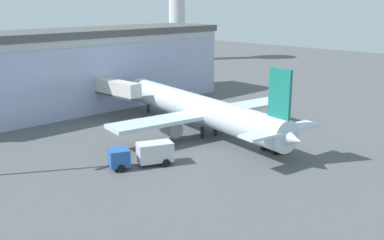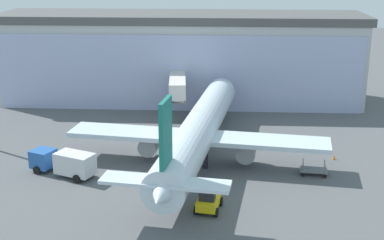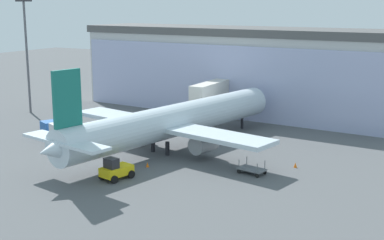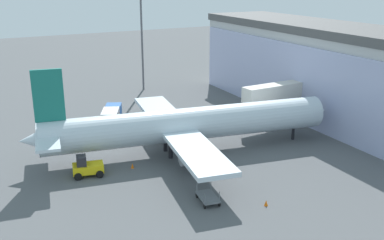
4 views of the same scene
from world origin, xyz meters
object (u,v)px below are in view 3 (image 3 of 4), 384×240
airplane (172,122)px  safety_cone_nose (147,165)px  jet_bridge (218,89)px  pushback_tug (116,170)px  apron_light_mast (26,46)px  catering_truck (59,132)px  safety_cone_wingtip (295,165)px  baggage_cart (252,169)px

airplane → safety_cone_nose: airplane is taller
jet_bridge → pushback_tug: jet_bridge is taller
apron_light_mast → catering_truck: apron_light_mast is taller
safety_cone_wingtip → airplane: bearing=-179.0°
airplane → safety_cone_wingtip: airplane is taller
catering_truck → jet_bridge: bearing=-91.1°
apron_light_mast → safety_cone_nose: size_ratio=33.04×
airplane → pushback_tug: size_ratio=10.75×
apron_light_mast → baggage_cart: 46.83m
baggage_cart → pushback_tug: (-11.35, -8.19, 0.47)m
catering_truck → baggage_cart: catering_truck is taller
baggage_cart → pushback_tug: pushback_tug is taller
jet_bridge → baggage_cart: size_ratio=4.69×
catering_truck → safety_cone_nose: catering_truck is taller
airplane → pushback_tug: 12.56m
apron_light_mast → baggage_cart: (43.95, -12.43, -10.32)m
baggage_cart → pushback_tug: bearing=46.7°
pushback_tug → airplane: bearing=16.5°
baggage_cart → safety_cone_nose: baggage_cart is taller
safety_cone_nose → pushback_tug: bearing=-96.1°
jet_bridge → catering_truck: (-11.34, -22.25, -3.22)m
jet_bridge → safety_cone_nose: size_ratio=26.01×
safety_cone_wingtip → apron_light_mast: bearing=170.3°
jet_bridge → safety_cone_wingtip: jet_bridge is taller
apron_light_mast → pushback_tug: size_ratio=5.16×
baggage_cart → safety_cone_nose: 11.30m
apron_light_mast → safety_cone_nose: (33.13, -15.67, -10.54)m
jet_bridge → safety_cone_wingtip: bearing=-135.4°
catering_truck → pushback_tug: catering_truck is taller
baggage_cart → safety_cone_wingtip: bearing=-116.1°
pushback_tug → baggage_cart: bearing=-41.1°
jet_bridge → catering_truck: bearing=152.0°
airplane → pushback_tug: (0.74, -12.28, -2.52)m
airplane → baggage_cart: (12.09, -4.09, -3.00)m
airplane → catering_truck: size_ratio=5.03×
catering_truck → baggage_cart: 26.23m
jet_bridge → pushback_tug: bearing=-174.4°
apron_light_mast → safety_cone_wingtip: 49.06m
apron_light_mast → safety_cone_wingtip: apron_light_mast is taller
baggage_cart → catering_truck: bearing=11.1°
catering_truck → safety_cone_wingtip: (29.48, 4.47, -1.19)m
jet_bridge → safety_cone_wingtip: 25.79m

